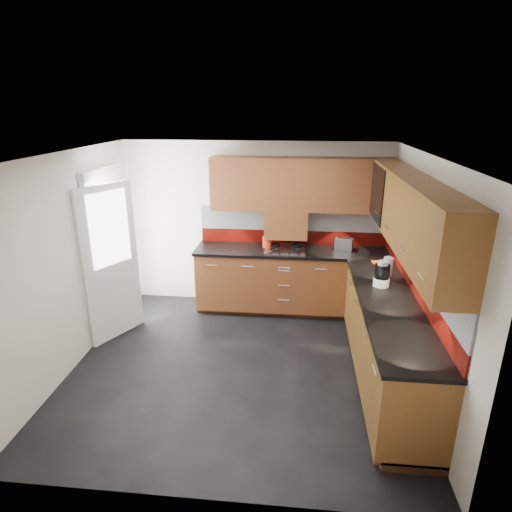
# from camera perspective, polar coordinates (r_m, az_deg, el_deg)

# --- Properties ---
(room) EXTENTS (4.00, 3.80, 2.64)m
(room) POSITION_cam_1_polar(r_m,az_deg,el_deg) (4.47, -2.38, 1.78)
(room) COLOR black
(base_cabinets) EXTENTS (2.70, 3.20, 0.95)m
(base_cabinets) POSITION_cam_1_polar(r_m,az_deg,el_deg) (5.51, 9.96, -6.88)
(base_cabinets) COLOR #5F2E15
(base_cabinets) RESTS_ON room
(countertop) EXTENTS (2.72, 3.22, 0.04)m
(countertop) POSITION_cam_1_polar(r_m,az_deg,el_deg) (5.31, 10.13, -2.27)
(countertop) COLOR black
(countertop) RESTS_ON base_cabinets
(backsplash) EXTENTS (2.70, 3.20, 0.54)m
(backsplash) POSITION_cam_1_polar(r_m,az_deg,el_deg) (5.44, 12.49, 1.37)
(backsplash) COLOR maroon
(backsplash) RESTS_ON countertop
(upper_cabinets) EXTENTS (2.50, 3.20, 0.72)m
(upper_cabinets) POSITION_cam_1_polar(r_m,az_deg,el_deg) (5.14, 12.65, 7.56)
(upper_cabinets) COLOR #5F2E15
(upper_cabinets) RESTS_ON room
(extractor_hood) EXTENTS (0.60, 0.33, 0.40)m
(extractor_hood) POSITION_cam_1_polar(r_m,az_deg,el_deg) (6.06, 4.04, 4.33)
(extractor_hood) COLOR #5F2E15
(extractor_hood) RESTS_ON room
(glass_cabinet) EXTENTS (0.32, 0.80, 0.66)m
(glass_cabinet) POSITION_cam_1_polar(r_m,az_deg,el_deg) (5.49, 17.38, 8.17)
(glass_cabinet) COLOR black
(glass_cabinet) RESTS_ON room
(back_door) EXTENTS (0.42, 1.19, 2.04)m
(back_door) POSITION_cam_1_polar(r_m,az_deg,el_deg) (5.81, -18.92, 0.06)
(back_door) COLOR white
(back_door) RESTS_ON room
(gas_hob) EXTENTS (0.56, 0.49, 0.04)m
(gas_hob) POSITION_cam_1_polar(r_m,az_deg,el_deg) (6.00, 3.92, 0.92)
(gas_hob) COLOR silver
(gas_hob) RESTS_ON countertop
(utensil_pot) EXTENTS (0.13, 0.13, 0.45)m
(utensil_pot) POSITION_cam_1_polar(r_m,az_deg,el_deg) (6.10, 1.48, 2.12)
(utensil_pot) COLOR red
(utensil_pot) RESTS_ON countertop
(toaster) EXTENTS (0.27, 0.20, 0.18)m
(toaster) POSITION_cam_1_polar(r_m,az_deg,el_deg) (6.10, 11.62, 1.54)
(toaster) COLOR silver
(toaster) RESTS_ON countertop
(food_processor) EXTENTS (0.18, 0.18, 0.29)m
(food_processor) POSITION_cam_1_polar(r_m,az_deg,el_deg) (4.97, 16.44, -2.41)
(food_processor) COLOR white
(food_processor) RESTS_ON countertop
(paper_towel) EXTENTS (0.14, 0.14, 0.23)m
(paper_towel) POSITION_cam_1_polar(r_m,az_deg,el_deg) (5.29, 17.17, -1.38)
(paper_towel) COLOR white
(paper_towel) RESTS_ON countertop
(orange_cloth) EXTENTS (0.14, 0.13, 0.01)m
(orange_cloth) POSITION_cam_1_polar(r_m,az_deg,el_deg) (5.73, 15.85, -0.80)
(orange_cloth) COLOR #DE4F18
(orange_cloth) RESTS_ON countertop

